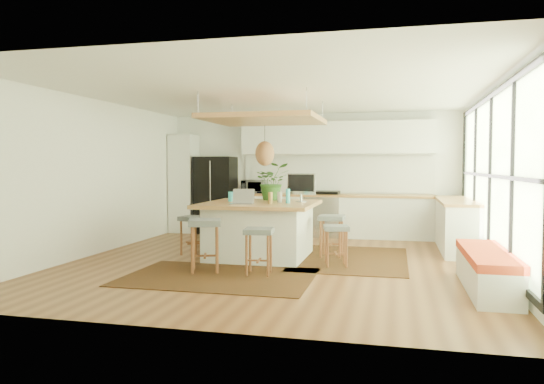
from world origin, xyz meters
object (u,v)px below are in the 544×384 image
(island, at_px, (260,230))
(microwave, at_px, (254,185))
(fridge, at_px, (216,193))
(stool_left_side, at_px, (194,234))
(stool_near_left, at_px, (205,248))
(stool_right_back, at_px, (331,236))
(monitor, at_px, (301,187))
(island_plant, at_px, (272,186))
(stool_near_right, at_px, (259,250))
(laptop, at_px, (242,197))
(stool_right_front, at_px, (336,243))

(island, relative_size, microwave, 3.48)
(fridge, bearing_deg, stool_left_side, -77.40)
(stool_near_left, height_order, stool_right_back, stool_near_left)
(fridge, xyz_separation_m, stool_left_side, (0.62, -2.86, -0.57))
(stool_right_back, distance_m, monitor, 0.98)
(monitor, xyz_separation_m, microwave, (-1.53, 2.54, -0.09))
(fridge, distance_m, island_plant, 2.92)
(stool_near_left, xyz_separation_m, stool_near_right, (0.82, -0.01, 0.00))
(stool_left_side, distance_m, laptop, 1.32)
(laptop, bearing_deg, stool_left_side, 153.01)
(fridge, relative_size, stool_near_left, 2.27)
(stool_left_side, bearing_deg, stool_right_back, 8.60)
(stool_right_back, height_order, microwave, microwave)
(stool_right_front, bearing_deg, stool_near_right, -138.32)
(fridge, xyz_separation_m, stool_right_front, (3.14, -3.30, -0.57))
(stool_near_left, relative_size, stool_right_back, 1.09)
(stool_near_right, bearing_deg, fridge, 117.11)
(fridge, distance_m, stool_right_back, 3.93)
(microwave, bearing_deg, stool_left_side, -93.84)
(stool_left_side, height_order, microwave, microwave)
(fridge, distance_m, stool_right_front, 4.59)
(island, distance_m, stool_right_front, 1.43)
(island, bearing_deg, stool_near_left, -109.18)
(stool_near_left, distance_m, microwave, 4.23)
(fridge, distance_m, microwave, 0.94)
(island_plant, bearing_deg, stool_right_front, -40.25)
(stool_right_back, relative_size, stool_left_side, 1.05)
(island, distance_m, stool_right_back, 1.22)
(stool_near_left, distance_m, stool_left_side, 1.49)
(stool_near_right, xyz_separation_m, microwave, (-1.22, 4.16, 0.75))
(island, relative_size, island_plant, 2.79)
(stool_near_left, bearing_deg, stool_left_side, 118.49)
(monitor, bearing_deg, stool_near_left, -110.13)
(stool_near_left, xyz_separation_m, island_plant, (0.54, 1.94, 0.83))
(laptop, relative_size, microwave, 0.71)
(island, height_order, laptop, laptop)
(stool_near_left, bearing_deg, laptop, 69.87)
(stool_right_back, relative_size, monitor, 1.32)
(laptop, bearing_deg, monitor, 41.75)
(stool_right_back, bearing_deg, monitor, -173.19)
(laptop, bearing_deg, microwave, 100.40)
(fridge, height_order, stool_left_side, fridge)
(island, height_order, stool_near_right, island)
(stool_right_front, xyz_separation_m, laptop, (-1.50, -0.04, 0.70))
(stool_left_side, distance_m, monitor, 2.04)
(stool_right_back, relative_size, island_plant, 1.07)
(laptop, height_order, microwave, microwave)
(stool_near_left, relative_size, laptop, 2.05)
(stool_near_left, relative_size, stool_near_right, 1.16)
(island_plant, bearing_deg, stool_left_side, -153.33)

